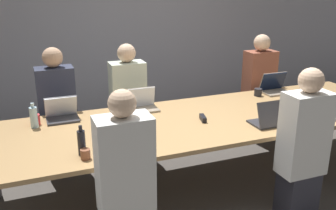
{
  "coord_description": "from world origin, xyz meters",
  "views": [
    {
      "loc": [
        -1.65,
        -3.2,
        2.08
      ],
      "look_at": [
        -0.37,
        0.1,
        0.89
      ],
      "focal_mm": 40.0,
      "sensor_mm": 36.0,
      "label": 1
    }
  ],
  "objects_px": {
    "person_far_right": "(258,88)",
    "person_far_midleft": "(128,105)",
    "cup_near_left": "(85,154)",
    "laptop_far_left": "(62,113)",
    "cup_near_midright": "(287,114)",
    "cup_far_left": "(35,120)",
    "stapler": "(203,118)",
    "person_near_left": "(125,184)",
    "laptop_far_right": "(274,87)",
    "laptop_near_left": "(120,147)",
    "person_far_left": "(58,112)",
    "bottle_far_left": "(34,117)",
    "laptop_near_midright": "(271,118)",
    "bottle_near_left": "(82,142)",
    "cup_far_midleft": "(119,108)",
    "person_near_midright": "(303,149)",
    "laptop_far_midleft": "(142,103)"
  },
  "relations": [
    {
      "from": "person_far_midleft",
      "to": "laptop_far_right",
      "type": "bearing_deg",
      "value": -11.34
    },
    {
      "from": "laptop_far_right",
      "to": "person_far_midleft",
      "type": "relative_size",
      "value": 0.25
    },
    {
      "from": "person_far_left",
      "to": "cup_near_left",
      "type": "xyz_separation_m",
      "value": [
        0.08,
        -1.37,
        0.1
      ]
    },
    {
      "from": "bottle_near_left",
      "to": "person_far_left",
      "type": "bearing_deg",
      "value": 93.1
    },
    {
      "from": "laptop_near_midright",
      "to": "cup_near_midright",
      "type": "relative_size",
      "value": 3.75
    },
    {
      "from": "bottle_far_left",
      "to": "laptop_near_midright",
      "type": "height_order",
      "value": "laptop_near_midright"
    },
    {
      "from": "cup_far_midleft",
      "to": "stapler",
      "type": "bearing_deg",
      "value": -36.06
    },
    {
      "from": "stapler",
      "to": "laptop_far_midleft",
      "type": "bearing_deg",
      "value": 143.54
    },
    {
      "from": "cup_far_midleft",
      "to": "laptop_far_midleft",
      "type": "bearing_deg",
      "value": 2.16
    },
    {
      "from": "person_far_right",
      "to": "cup_far_midleft",
      "type": "relative_size",
      "value": 13.7
    },
    {
      "from": "laptop_far_left",
      "to": "cup_near_midright",
      "type": "relative_size",
      "value": 3.47
    },
    {
      "from": "laptop_far_right",
      "to": "stapler",
      "type": "relative_size",
      "value": 2.21
    },
    {
      "from": "bottle_far_left",
      "to": "laptop_far_right",
      "type": "relative_size",
      "value": 0.71
    },
    {
      "from": "laptop_far_left",
      "to": "person_near_left",
      "type": "xyz_separation_m",
      "value": [
        0.29,
        -1.34,
        -0.14
      ]
    },
    {
      "from": "person_far_left",
      "to": "laptop_far_right",
      "type": "bearing_deg",
      "value": -8.55
    },
    {
      "from": "cup_near_midright",
      "to": "laptop_far_midleft",
      "type": "xyz_separation_m",
      "value": [
        -1.28,
        0.8,
        0.02
      ]
    },
    {
      "from": "person_near_left",
      "to": "laptop_far_right",
      "type": "bearing_deg",
      "value": -149.31
    },
    {
      "from": "laptop_far_left",
      "to": "laptop_near_left",
      "type": "bearing_deg",
      "value": -70.79
    },
    {
      "from": "person_near_midright",
      "to": "cup_near_left",
      "type": "bearing_deg",
      "value": -11.58
    },
    {
      "from": "person_far_left",
      "to": "person_far_midleft",
      "type": "xyz_separation_m",
      "value": [
        0.8,
        -0.03,
        -0.0
      ]
    },
    {
      "from": "stapler",
      "to": "person_far_right",
      "type": "bearing_deg",
      "value": 49.06
    },
    {
      "from": "person_far_left",
      "to": "bottle_near_left",
      "type": "height_order",
      "value": "person_far_left"
    },
    {
      "from": "cup_near_left",
      "to": "laptop_near_midright",
      "type": "height_order",
      "value": "laptop_near_midright"
    },
    {
      "from": "bottle_far_left",
      "to": "person_far_midleft",
      "type": "xyz_separation_m",
      "value": [
        1.06,
        0.5,
        -0.16
      ]
    },
    {
      "from": "laptop_near_left",
      "to": "bottle_near_left",
      "type": "bearing_deg",
      "value": -20.96
    },
    {
      "from": "bottle_far_left",
      "to": "person_far_right",
      "type": "xyz_separation_m",
      "value": [
        2.89,
        0.53,
        -0.16
      ]
    },
    {
      "from": "cup_far_left",
      "to": "person_near_midright",
      "type": "xyz_separation_m",
      "value": [
        2.14,
        -1.29,
        -0.11
      ]
    },
    {
      "from": "person_far_right",
      "to": "person_far_midleft",
      "type": "height_order",
      "value": "person_far_right"
    },
    {
      "from": "laptop_far_right",
      "to": "person_far_right",
      "type": "bearing_deg",
      "value": 83.79
    },
    {
      "from": "person_near_left",
      "to": "cup_near_left",
      "type": "height_order",
      "value": "person_near_left"
    },
    {
      "from": "person_near_midright",
      "to": "laptop_near_left",
      "type": "bearing_deg",
      "value": -12.64
    },
    {
      "from": "cup_near_midright",
      "to": "stapler",
      "type": "distance_m",
      "value": 0.85
    },
    {
      "from": "cup_far_left",
      "to": "stapler",
      "type": "bearing_deg",
      "value": -17.46
    },
    {
      "from": "bottle_far_left",
      "to": "laptop_far_left",
      "type": "bearing_deg",
      "value": 24.77
    },
    {
      "from": "laptop_near_left",
      "to": "laptop_far_right",
      "type": "xyz_separation_m",
      "value": [
        2.23,
        1.01,
        0.01
      ]
    },
    {
      "from": "laptop_near_left",
      "to": "laptop_far_left",
      "type": "bearing_deg",
      "value": -70.79
    },
    {
      "from": "laptop_near_left",
      "to": "laptop_far_midleft",
      "type": "height_order",
      "value": "laptop_far_midleft"
    },
    {
      "from": "person_far_left",
      "to": "bottle_far_left",
      "type": "distance_m",
      "value": 0.61
    },
    {
      "from": "person_far_midleft",
      "to": "cup_near_left",
      "type": "bearing_deg",
      "value": -118.09
    },
    {
      "from": "laptop_far_left",
      "to": "bottle_far_left",
      "type": "height_order",
      "value": "bottle_far_left"
    },
    {
      "from": "bottle_near_left",
      "to": "cup_far_midleft",
      "type": "xyz_separation_m",
      "value": [
        0.52,
        0.87,
        -0.06
      ]
    },
    {
      "from": "laptop_far_right",
      "to": "person_near_left",
      "type": "bearing_deg",
      "value": -149.31
    },
    {
      "from": "laptop_far_midleft",
      "to": "person_far_midleft",
      "type": "bearing_deg",
      "value": 98.45
    },
    {
      "from": "bottle_near_left",
      "to": "laptop_near_midright",
      "type": "distance_m",
      "value": 1.8
    },
    {
      "from": "bottle_far_left",
      "to": "cup_far_midleft",
      "type": "bearing_deg",
      "value": 7.44
    },
    {
      "from": "cup_far_left",
      "to": "person_far_midleft",
      "type": "relative_size",
      "value": 0.07
    },
    {
      "from": "laptop_far_left",
      "to": "bottle_near_left",
      "type": "bearing_deg",
      "value": -86.08
    },
    {
      "from": "laptop_far_left",
      "to": "laptop_far_midleft",
      "type": "relative_size",
      "value": 1.02
    },
    {
      "from": "person_far_left",
      "to": "bottle_far_left",
      "type": "height_order",
      "value": "person_far_left"
    },
    {
      "from": "cup_far_left",
      "to": "stapler",
      "type": "height_order",
      "value": "cup_far_left"
    }
  ]
}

